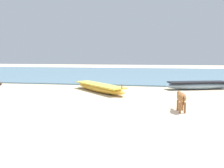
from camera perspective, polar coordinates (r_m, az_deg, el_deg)
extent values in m
plane|color=beige|center=(7.98, 4.41, -7.03)|extent=(80.00, 80.00, 0.00)
cube|color=slate|center=(24.87, 8.36, 2.43)|extent=(60.00, 20.00, 0.08)
ellipsoid|color=gold|center=(12.70, -3.03, -0.93)|extent=(3.63, 3.76, 0.40)
cube|color=#EAD84C|center=(12.68, -3.04, -0.17)|extent=(3.25, 3.36, 0.07)
cube|color=olive|center=(12.40, -2.26, -0.60)|extent=(0.58, 0.56, 0.04)
cylinder|color=olive|center=(10.97, 2.34, -0.57)|extent=(0.06, 0.06, 0.20)
ellipsoid|color=#8CA5B7|center=(14.40, 19.46, -0.32)|extent=(3.82, 1.97, 0.43)
cube|color=black|center=(14.38, 19.48, 0.40)|extent=(3.39, 1.82, 0.07)
cube|color=olive|center=(14.52, 20.46, 0.16)|extent=(0.34, 0.75, 0.04)
sphere|color=#2D2119|center=(9.87, -24.75, -0.04)|extent=(0.12, 0.12, 0.10)
ellipsoid|color=brown|center=(8.48, 16.01, -2.99)|extent=(0.35, 0.75, 0.32)
ellipsoid|color=brown|center=(8.94, 15.45, -2.13)|extent=(0.17, 0.25, 0.17)
sphere|color=#2D2119|center=(9.05, 15.33, -2.15)|extent=(0.07, 0.07, 0.07)
cylinder|color=brown|center=(8.73, 15.17, -4.81)|extent=(0.07, 0.07, 0.37)
cylinder|color=brown|center=(8.76, 16.20, -4.81)|extent=(0.07, 0.07, 0.37)
cylinder|color=brown|center=(8.32, 15.66, -5.39)|extent=(0.07, 0.07, 0.37)
cylinder|color=brown|center=(8.35, 16.74, -5.39)|extent=(0.07, 0.07, 0.37)
cylinder|color=#2D2119|center=(8.11, 16.50, -3.68)|extent=(0.02, 0.02, 0.30)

